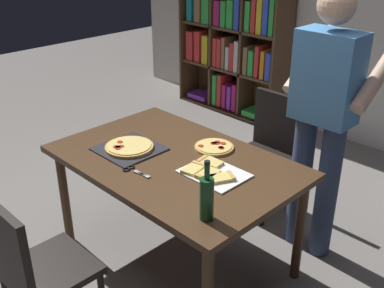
# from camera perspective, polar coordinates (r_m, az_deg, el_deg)

# --- Properties ---
(ground_plane) EXTENTS (12.00, 12.00, 0.00)m
(ground_plane) POSITION_cam_1_polar(r_m,az_deg,el_deg) (3.26, -1.92, -13.62)
(ground_plane) COLOR gray
(back_wall) EXTENTS (6.40, 0.10, 2.80)m
(back_wall) POSITION_cam_1_polar(r_m,az_deg,el_deg) (4.74, 22.35, 15.78)
(back_wall) COLOR silver
(back_wall) RESTS_ON ground_plane
(dining_table) EXTENTS (1.50, 0.98, 0.75)m
(dining_table) POSITION_cam_1_polar(r_m,az_deg,el_deg) (2.88, -2.12, -3.17)
(dining_table) COLOR #4C331E
(dining_table) RESTS_ON ground_plane
(chair_near_camera) EXTENTS (0.42, 0.42, 0.90)m
(chair_near_camera) POSITION_cam_1_polar(r_m,az_deg,el_deg) (2.53, -18.93, -13.80)
(chair_near_camera) COLOR black
(chair_near_camera) RESTS_ON ground_plane
(chair_far_side) EXTENTS (0.42, 0.42, 0.90)m
(chair_far_side) POSITION_cam_1_polar(r_m,az_deg,el_deg) (3.61, 9.30, -0.13)
(chair_far_side) COLOR black
(chair_far_side) RESTS_ON ground_plane
(bookshelf) EXTENTS (1.40, 0.35, 1.95)m
(bookshelf) POSITION_cam_1_polar(r_m,az_deg,el_deg) (5.42, 5.26, 13.85)
(bookshelf) COLOR #513823
(bookshelf) RESTS_ON ground_plane
(person_serving_pizza) EXTENTS (0.55, 0.54, 1.75)m
(person_serving_pizza) POSITION_cam_1_polar(r_m,az_deg,el_deg) (2.99, 15.85, 3.78)
(person_serving_pizza) COLOR #38476B
(person_serving_pizza) RESTS_ON ground_plane
(pepperoni_pizza_on_tray) EXTENTS (0.37, 0.37, 0.04)m
(pepperoni_pizza_on_tray) POSITION_cam_1_polar(r_m,az_deg,el_deg) (2.98, -7.68, -0.44)
(pepperoni_pizza_on_tray) COLOR #2D2D33
(pepperoni_pizza_on_tray) RESTS_ON dining_table
(pizza_slices_on_towel) EXTENTS (0.36, 0.28, 0.03)m
(pizza_slices_on_towel) POSITION_cam_1_polar(r_m,az_deg,el_deg) (2.67, 2.35, -3.43)
(pizza_slices_on_towel) COLOR white
(pizza_slices_on_towel) RESTS_ON dining_table
(wine_bottle) EXTENTS (0.07, 0.07, 0.32)m
(wine_bottle) POSITION_cam_1_polar(r_m,az_deg,el_deg) (2.24, 1.80, -6.56)
(wine_bottle) COLOR #194723
(wine_bottle) RESTS_ON dining_table
(kitchen_scissors) EXTENTS (0.20, 0.09, 0.01)m
(kitchen_scissors) POSITION_cam_1_polar(r_m,az_deg,el_deg) (2.72, -7.19, -3.20)
(kitchen_scissors) COLOR silver
(kitchen_scissors) RESTS_ON dining_table
(second_pizza_plain) EXTENTS (0.25, 0.25, 0.03)m
(second_pizza_plain) POSITION_cam_1_polar(r_m,az_deg,el_deg) (2.97, 2.73, -0.37)
(second_pizza_plain) COLOR tan
(second_pizza_plain) RESTS_ON dining_table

